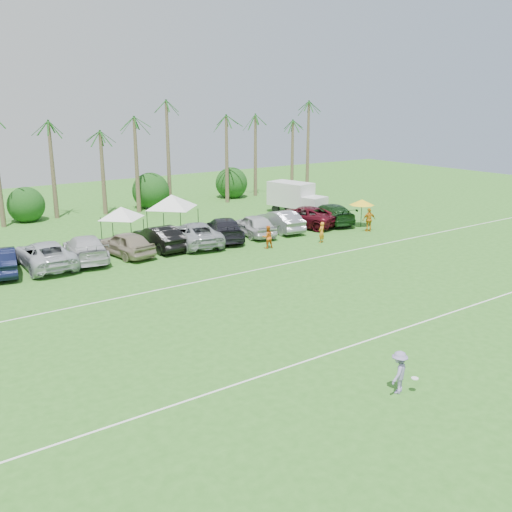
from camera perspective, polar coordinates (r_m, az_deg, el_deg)
ground at (r=25.62m, az=14.81°, el=-9.50°), size 120.00×120.00×0.00m
field_lines at (r=30.88m, az=3.43°, el=-4.63°), size 80.00×12.10×0.01m
palm_tree_4 at (r=54.56m, az=-20.51°, el=11.20°), size 2.40×2.40×8.90m
palm_tree_5 at (r=55.70m, az=-16.55°, el=12.49°), size 2.40×2.40×9.90m
palm_tree_6 at (r=57.10m, az=-12.72°, el=13.67°), size 2.40×2.40×10.90m
palm_tree_7 at (r=58.76m, az=-9.07°, el=14.71°), size 2.40×2.40×11.90m
palm_tree_8 at (r=61.23m, az=-4.67°, el=12.45°), size 2.40×2.40×8.90m
palm_tree_9 at (r=63.89m, az=-0.73°, el=13.40°), size 2.40×2.40×9.90m
palm_tree_10 at (r=66.83m, az=2.91°, el=14.21°), size 2.40×2.40×10.90m
palm_tree_11 at (r=69.36m, az=5.61°, el=14.90°), size 2.40×2.40×11.90m
bush_tree_1 at (r=55.65m, az=-22.22°, el=5.18°), size 4.00×4.00×4.00m
bush_tree_2 at (r=59.45m, az=-10.90°, el=6.63°), size 4.00×4.00×4.00m
bush_tree_3 at (r=64.18m, az=-2.70°, el=7.52°), size 4.00×4.00×4.00m
sideline_player_a at (r=43.66m, az=6.57°, el=2.36°), size 0.67×0.54×1.60m
sideline_player_b at (r=41.72m, az=1.17°, el=1.92°), size 0.95×0.81×1.69m
sideline_player_c at (r=48.01m, az=11.24°, el=3.58°), size 1.24×0.82×1.96m
box_truck at (r=54.39m, az=4.07°, el=5.85°), size 3.29×6.10×2.98m
canopy_tent_left at (r=44.81m, az=-13.36°, el=4.81°), size 3.83×3.83×3.10m
canopy_tent_right at (r=46.18m, az=-8.45°, el=6.10°), size 4.67×4.67×3.78m
market_umbrella at (r=49.56m, az=10.55°, el=5.31°), size 2.12×2.12×2.36m
frisbee_player at (r=22.14m, az=14.10°, el=-11.21°), size 1.22×0.99×1.65m
parked_car_1 at (r=38.87m, az=-24.22°, el=-0.44°), size 2.78×5.52×1.74m
parked_car_2 at (r=39.37m, az=-20.37°, el=0.15°), size 3.00×6.31×1.74m
parked_car_3 at (r=40.17m, az=-16.69°, el=0.76°), size 3.40×6.31×1.74m
parked_car_4 at (r=40.67m, az=-12.90°, el=1.20°), size 2.85×5.37×1.74m
parked_car_5 at (r=42.04m, az=-9.68°, el=1.83°), size 2.06×5.35×1.74m
parked_car_6 at (r=42.90m, az=-6.20°, el=2.24°), size 3.96×6.67×1.74m
parked_car_7 at (r=44.37m, az=-3.25°, el=2.74°), size 4.41×6.46×1.74m
parked_car_8 at (r=45.64m, az=-0.21°, el=3.12°), size 2.86×5.37×1.74m
parked_car_9 at (r=47.27m, az=2.43°, el=3.54°), size 2.47×5.46×1.74m
parked_car_10 at (r=49.23m, az=4.65°, el=3.98°), size 4.84×6.86×1.74m
parked_car_11 at (r=50.65m, az=7.34°, el=4.22°), size 3.66×6.37×1.74m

